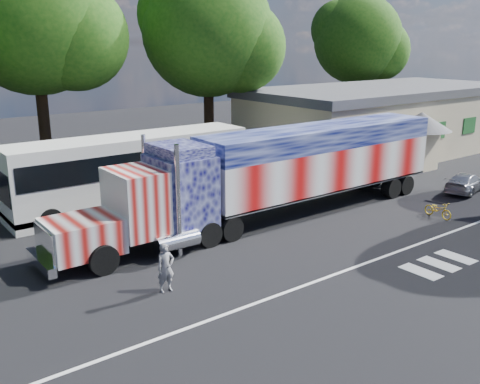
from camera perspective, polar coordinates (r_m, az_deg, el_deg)
ground at (r=22.75m, az=4.59°, el=-6.25°), size 100.00×100.00×0.00m
lane_markings at (r=21.55m, az=14.78°, el=-8.02°), size 30.00×2.67×0.01m
semi_truck at (r=26.37m, az=4.49°, el=2.32°), size 21.90×3.46×4.67m
coach_bus at (r=28.85m, az=-11.43°, el=2.32°), size 13.01×3.03×3.78m
hall_building at (r=43.56m, az=14.97°, el=7.43°), size 22.40×12.80×5.20m
parked_car at (r=34.01m, az=22.95°, el=0.95°), size 4.07×2.37×1.11m
woman at (r=19.01m, az=-7.94°, el=-8.00°), size 0.66×0.45×1.79m
bicycle at (r=28.50m, az=20.37°, el=-1.77°), size 0.64×1.59×0.82m
tree_ne_a at (r=38.18m, az=-3.23°, el=16.70°), size 9.41×8.96×13.71m
tree_far_ne at (r=54.45m, az=12.60°, el=15.52°), size 8.81×8.40×12.91m
tree_n_mid at (r=35.17m, az=-20.87°, el=17.00°), size 9.65×9.19×14.54m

